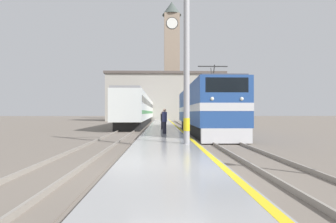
{
  "coord_description": "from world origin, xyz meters",
  "views": [
    {
      "loc": [
        -0.25,
        -7.51,
        1.74
      ],
      "look_at": [
        0.79,
        29.85,
        1.9
      ],
      "focal_mm": 28.0,
      "sensor_mm": 36.0,
      "label": 1
    }
  ],
  "objects_px": {
    "second_waiting_passenger": "(162,120)",
    "locomotive_train": "(203,109)",
    "passenger_train": "(144,110)",
    "person_on_platform": "(164,120)",
    "clock_tower": "(172,57)",
    "catenary_mast": "(188,53)"
  },
  "relations": [
    {
      "from": "person_on_platform",
      "to": "second_waiting_passenger",
      "type": "bearing_deg",
      "value": 91.19
    },
    {
      "from": "locomotive_train",
      "to": "clock_tower",
      "type": "distance_m",
      "value": 48.51
    },
    {
      "from": "second_waiting_passenger",
      "to": "locomotive_train",
      "type": "bearing_deg",
      "value": -24.64
    },
    {
      "from": "passenger_train",
      "to": "person_on_platform",
      "type": "distance_m",
      "value": 31.11
    },
    {
      "from": "person_on_platform",
      "to": "second_waiting_passenger",
      "type": "xyz_separation_m",
      "value": [
        -0.1,
        5.05,
        -0.09
      ]
    },
    {
      "from": "catenary_mast",
      "to": "second_waiting_passenger",
      "type": "distance_m",
      "value": 11.47
    },
    {
      "from": "second_waiting_passenger",
      "to": "clock_tower",
      "type": "distance_m",
      "value": 47.38
    },
    {
      "from": "passenger_train",
      "to": "clock_tower",
      "type": "bearing_deg",
      "value": 72.5
    },
    {
      "from": "locomotive_train",
      "to": "clock_tower",
      "type": "height_order",
      "value": "clock_tower"
    },
    {
      "from": "passenger_train",
      "to": "person_on_platform",
      "type": "xyz_separation_m",
      "value": [
        3.37,
        -30.91,
        -1.0
      ]
    },
    {
      "from": "passenger_train",
      "to": "second_waiting_passenger",
      "type": "height_order",
      "value": "passenger_train"
    },
    {
      "from": "catenary_mast",
      "to": "person_on_platform",
      "type": "bearing_deg",
      "value": 99.93
    },
    {
      "from": "locomotive_train",
      "to": "person_on_platform",
      "type": "height_order",
      "value": "locomotive_train"
    },
    {
      "from": "second_waiting_passenger",
      "to": "clock_tower",
      "type": "relative_size",
      "value": 0.05
    },
    {
      "from": "clock_tower",
      "to": "passenger_train",
      "type": "bearing_deg",
      "value": -107.5
    },
    {
      "from": "catenary_mast",
      "to": "person_on_platform",
      "type": "distance_m",
      "value": 6.81
    },
    {
      "from": "locomotive_train",
      "to": "person_on_platform",
      "type": "xyz_separation_m",
      "value": [
        -3.28,
        -3.5,
        -0.82
      ]
    },
    {
      "from": "second_waiting_passenger",
      "to": "clock_tower",
      "type": "height_order",
      "value": "clock_tower"
    },
    {
      "from": "locomotive_train",
      "to": "catenary_mast",
      "type": "xyz_separation_m",
      "value": [
        -2.26,
        -9.33,
        2.54
      ]
    },
    {
      "from": "locomotive_train",
      "to": "person_on_platform",
      "type": "distance_m",
      "value": 4.87
    },
    {
      "from": "person_on_platform",
      "to": "catenary_mast",
      "type": "bearing_deg",
      "value": -80.07
    },
    {
      "from": "passenger_train",
      "to": "catenary_mast",
      "type": "distance_m",
      "value": 37.08
    }
  ]
}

